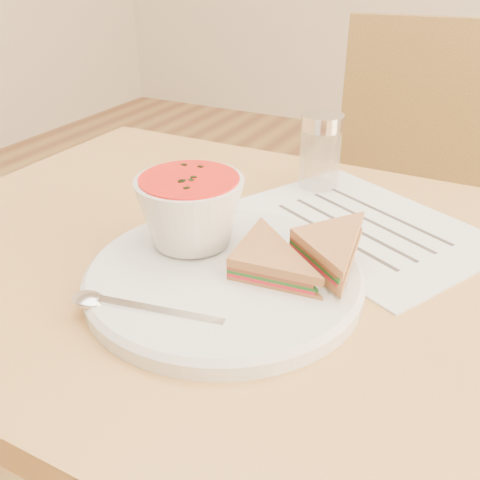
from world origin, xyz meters
The scene contains 9 objects.
dining_table centered at (0.00, 0.00, 0.38)m, with size 1.00×0.70×0.75m, color #A47733, non-canonical shape.
chair_far centered at (0.09, 0.59, 0.48)m, with size 0.42×0.42×0.95m, color brown, non-canonical shape.
plate centered at (-0.02, -0.08, 0.76)m, with size 0.31×0.31×0.02m, color silver, non-canonical shape.
soup_bowl centered at (-0.08, -0.05, 0.81)m, with size 0.13×0.13×0.09m, color silver, non-canonical shape.
sandwich_half_a centered at (0.00, -0.10, 0.78)m, with size 0.11×0.11×0.03m, color #BB7042, non-canonical shape.
sandwich_half_b centered at (0.04, -0.03, 0.79)m, with size 0.10×0.10×0.03m, color #BB7042, non-canonical shape.
spoon centered at (-0.06, -0.18, 0.77)m, with size 0.19×0.04×0.01m, color silver, non-canonical shape.
paper_menu centered at (0.08, 0.13, 0.75)m, with size 0.33×0.24×0.00m, color white, non-canonical shape.
condiment_shaker centered at (-0.02, 0.23, 0.81)m, with size 0.06×0.06×0.12m, color silver, non-canonical shape.
Camera 1 is at (0.23, -0.52, 1.09)m, focal length 40.00 mm.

